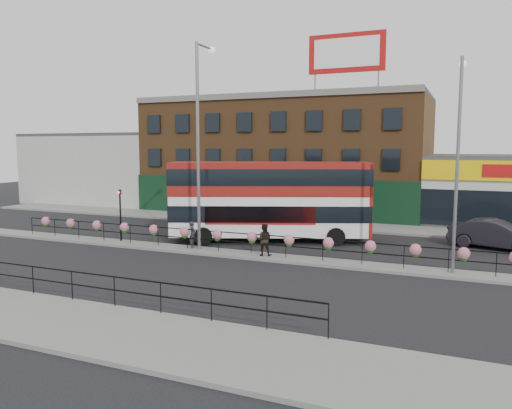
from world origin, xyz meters
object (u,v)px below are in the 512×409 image
at_px(car, 496,234).
at_px(lamp_column_east, 458,146).
at_px(lamp_column_west, 200,128).
at_px(pedestrian_a, 193,235).
at_px(double_decker_bus, 270,193).
at_px(pedestrian_b, 264,240).

height_order(car, lamp_column_east, lamp_column_east).
bearing_deg(lamp_column_west, pedestrian_a, -172.07).
xyz_separation_m(car, lamp_column_east, (-2.10, -7.41, 5.11)).
relative_size(car, lamp_column_east, 0.56).
height_order(double_decker_bus, lamp_column_west, lamp_column_west).
bearing_deg(lamp_column_west, pedestrian_b, -5.07).
bearing_deg(lamp_column_east, lamp_column_west, 179.67).
bearing_deg(lamp_column_east, car, 74.16).
relative_size(car, lamp_column_west, 0.47).
distance_m(pedestrian_a, lamp_column_west, 6.08).
distance_m(double_decker_bus, lamp_column_west, 6.31).
relative_size(car, pedestrian_a, 3.55).
xyz_separation_m(car, pedestrian_a, (-16.08, -7.41, 0.07)).
height_order(pedestrian_a, lamp_column_east, lamp_column_east).
xyz_separation_m(double_decker_bus, car, (13.00, 3.06, -2.22)).
relative_size(double_decker_bus, lamp_column_east, 1.28).
bearing_deg(double_decker_bus, pedestrian_a, -125.29).
distance_m(lamp_column_west, lamp_column_east, 13.45).
distance_m(double_decker_bus, pedestrian_b, 5.27).
bearing_deg(lamp_column_east, pedestrian_b, -178.31).
bearing_deg(car, double_decker_bus, 117.87).
distance_m(double_decker_bus, pedestrian_a, 5.75).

